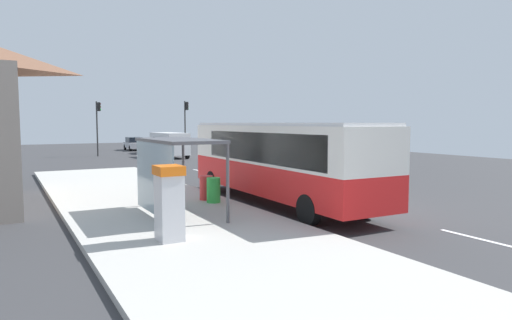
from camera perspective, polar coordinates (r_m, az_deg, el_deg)
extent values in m
cube|color=#38383A|center=(29.92, -7.64, -1.46)|extent=(56.00, 92.00, 0.04)
cube|color=beige|center=(16.58, -12.68, -6.18)|extent=(6.20, 30.00, 0.18)
cube|color=silver|center=(14.02, 26.19, -8.92)|extent=(0.16, 2.20, 0.01)
cube|color=silver|center=(17.25, 12.27, -6.03)|extent=(0.16, 2.20, 0.01)
cube|color=silver|center=(21.18, 3.20, -3.93)|extent=(0.16, 2.20, 0.01)
cube|color=silver|center=(25.48, -2.90, -2.45)|extent=(0.16, 2.20, 0.01)
cube|color=silver|center=(30.01, -7.20, -1.39)|extent=(0.16, 2.20, 0.01)
cube|color=silver|center=(34.66, -10.35, -0.60)|extent=(0.16, 2.20, 0.01)
cube|color=silver|center=(39.40, -12.75, -0.01)|extent=(0.16, 2.20, 0.01)
cube|color=silver|center=(44.20, -14.63, 0.46)|extent=(0.16, 2.20, 0.01)
cube|color=red|center=(17.64, 2.84, -2.17)|extent=(2.73, 11.05, 1.15)
cube|color=silver|center=(17.53, 2.85, 2.05)|extent=(2.73, 11.05, 1.45)
cube|color=silver|center=(17.51, 2.86, 4.58)|extent=(2.60, 10.83, 0.12)
cube|color=black|center=(22.37, -4.41, 2.44)|extent=(2.30, 0.17, 1.22)
cube|color=black|center=(16.50, 0.16, 1.63)|extent=(0.26, 8.58, 1.10)
cylinder|color=black|center=(20.66, -5.49, -2.78)|extent=(0.30, 1.01, 1.00)
cylinder|color=black|center=(21.63, 0.04, -2.42)|extent=(0.30, 1.01, 1.00)
cylinder|color=black|center=(14.06, 6.72, -6.36)|extent=(0.30, 1.01, 1.00)
cylinder|color=black|center=(15.45, 13.63, -5.45)|extent=(0.30, 1.01, 1.00)
cube|color=white|center=(41.77, -11.00, 2.09)|extent=(2.18, 5.27, 1.96)
cube|color=black|center=(41.75, -11.01, 2.56)|extent=(2.15, 3.19, 0.44)
cylinder|color=black|center=(40.30, -8.78, 0.64)|extent=(0.24, 0.69, 0.68)
cylinder|color=black|center=(39.64, -11.18, 0.53)|extent=(0.24, 0.69, 0.68)
cylinder|color=black|center=(44.01, -10.80, 0.95)|extent=(0.24, 0.69, 0.68)
cylinder|color=black|center=(43.40, -13.02, 0.86)|extent=(0.24, 0.69, 0.68)
cube|color=#B7B7BC|center=(54.18, -15.24, 1.87)|extent=(1.99, 4.48, 0.60)
cube|color=black|center=(54.36, -15.30, 2.51)|extent=(1.69, 2.44, 0.60)
cylinder|color=black|center=(52.91, -14.03, 1.50)|extent=(0.23, 0.65, 0.64)
cylinder|color=black|center=(52.57, -15.77, 1.44)|extent=(0.23, 0.65, 0.64)
cylinder|color=black|center=(55.84, -14.73, 1.65)|extent=(0.23, 0.65, 0.64)
cylinder|color=black|center=(55.51, -16.38, 1.60)|extent=(0.23, 0.65, 0.64)
cube|color=#B7B7BC|center=(48.03, -13.35, 1.56)|extent=(1.96, 4.46, 0.60)
cube|color=black|center=(47.81, -13.30, 2.26)|extent=(1.67, 2.43, 0.60)
cylinder|color=black|center=(49.31, -14.69, 1.26)|extent=(0.22, 0.65, 0.64)
cylinder|color=black|center=(49.70, -12.85, 1.32)|extent=(0.22, 0.65, 0.64)
cylinder|color=black|center=(46.40, -13.87, 1.06)|extent=(0.22, 0.65, 0.64)
cylinder|color=black|center=(46.81, -11.92, 1.13)|extent=(0.22, 0.65, 0.64)
cube|color=silver|center=(11.74, -11.01, -6.00)|extent=(0.60, 0.70, 1.70)
cube|color=orange|center=(11.60, -11.08, -1.29)|extent=(0.66, 0.76, 0.24)
cube|color=black|center=(11.79, -9.60, -4.59)|extent=(0.03, 0.36, 0.44)
cylinder|color=green|center=(17.08, -5.45, -3.84)|extent=(0.52, 0.52, 0.95)
cylinder|color=red|center=(17.72, -6.38, -3.54)|extent=(0.52, 0.52, 0.95)
cylinder|color=#2D2D2D|center=(46.97, -9.04, 4.12)|extent=(0.14, 0.14, 5.45)
cube|color=black|center=(47.08, -8.83, 6.83)|extent=(0.24, 0.28, 0.84)
sphere|color=#360606|center=(47.13, -8.69, 7.17)|extent=(0.16, 0.16, 0.16)
sphere|color=#3C2C03|center=(47.12, -8.69, 6.83)|extent=(0.16, 0.16, 0.16)
sphere|color=green|center=(47.11, -8.68, 6.49)|extent=(0.16, 0.16, 0.16)
cylinder|color=#2D2D2D|center=(45.47, -19.62, 3.76)|extent=(0.14, 0.14, 5.24)
cube|color=black|center=(45.53, -19.42, 6.44)|extent=(0.24, 0.28, 0.84)
sphere|color=#360606|center=(45.56, -19.29, 6.79)|extent=(0.16, 0.16, 0.16)
sphere|color=#3C2C03|center=(45.55, -19.28, 6.44)|extent=(0.16, 0.16, 0.16)
sphere|color=green|center=(45.54, -19.27, 6.09)|extent=(0.16, 0.16, 0.16)
cube|color=#4C4C51|center=(14.80, -9.85, 2.47)|extent=(1.80, 4.00, 0.10)
cube|color=#8CA5B2|center=(14.63, -12.92, -2.32)|extent=(0.06, 3.80, 2.30)
cylinder|color=#4C4C51|center=(13.48, -3.63, -2.94)|extent=(0.10, 0.10, 2.44)
cylinder|color=#4C4C51|center=(16.96, -9.26, -1.41)|extent=(0.10, 0.10, 2.44)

